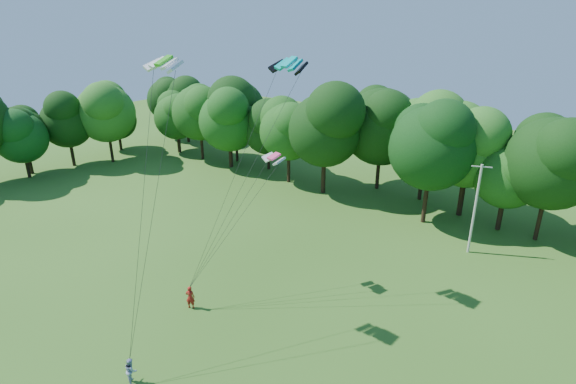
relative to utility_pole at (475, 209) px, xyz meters
The scene contains 9 objects.
utility_pole is the anchor object (origin of this frame).
kite_flyer_left 24.09m from the utility_pole, 122.95° to the right, with size 0.64×0.42×1.74m, color #A41B15.
kite_flyer_right 28.75m from the utility_pole, 111.23° to the right, with size 0.77×0.60×1.58m, color #8E9CC6.
kite_teal 20.34m from the utility_pole, 126.28° to the right, with size 2.75×1.42×0.70m.
kite_green 27.27m from the utility_pole, 122.16° to the right, with size 2.42×1.07×0.57m.
kite_pink 18.10m from the utility_pole, 128.83° to the right, with size 1.97×1.28×0.40m.
tree_back_west 33.49m from the utility_pole, behind, with size 8.71×8.71×12.67m.
tree_back_center 7.59m from the utility_pole, 147.10° to the left, with size 8.81×8.81×12.81m.
tree_flank_west 52.39m from the utility_pole, 164.40° to the right, with size 6.88×6.88×10.01m.
Camera 1 is at (15.29, -7.70, 19.14)m, focal length 28.00 mm.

